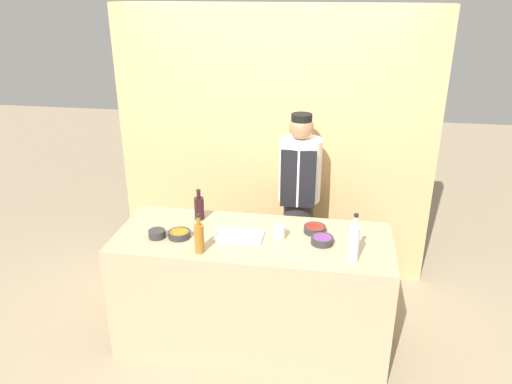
{
  "coord_description": "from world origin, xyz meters",
  "views": [
    {
      "loc": [
        0.53,
        -3.09,
        2.54
      ],
      "look_at": [
        0.0,
        0.15,
        1.16
      ],
      "focal_mm": 35.0,
      "sensor_mm": 36.0,
      "label": 1
    }
  ],
  "objects_px": {
    "sauce_bowl_orange": "(179,234)",
    "bottle_clear": "(354,242)",
    "sauce_bowl_green": "(157,233)",
    "bottle_amber": "(199,237)",
    "sauce_bowl_red": "(315,229)",
    "cutting_board": "(239,236)",
    "cup_cream": "(279,232)",
    "sauce_bowl_purple": "(322,240)",
    "bottle_wine": "(199,208)",
    "chef_center": "(299,199)"
  },
  "relations": [
    {
      "from": "bottle_amber",
      "to": "sauce_bowl_red",
      "type": "bearing_deg",
      "value": 28.85
    },
    {
      "from": "bottle_wine",
      "to": "sauce_bowl_orange",
      "type": "bearing_deg",
      "value": -101.11
    },
    {
      "from": "sauce_bowl_orange",
      "to": "cup_cream",
      "type": "distance_m",
      "value": 0.7
    },
    {
      "from": "sauce_bowl_orange",
      "to": "bottle_clear",
      "type": "relative_size",
      "value": 0.47
    },
    {
      "from": "cup_cream",
      "to": "bottle_amber",
      "type": "bearing_deg",
      "value": -151.03
    },
    {
      "from": "sauce_bowl_green",
      "to": "bottle_clear",
      "type": "height_order",
      "value": "bottle_clear"
    },
    {
      "from": "sauce_bowl_green",
      "to": "sauce_bowl_orange",
      "type": "height_order",
      "value": "sauce_bowl_green"
    },
    {
      "from": "bottle_wine",
      "to": "sauce_bowl_red",
      "type": "bearing_deg",
      "value": -5.4
    },
    {
      "from": "cup_cream",
      "to": "sauce_bowl_green",
      "type": "bearing_deg",
      "value": -171.68
    },
    {
      "from": "sauce_bowl_purple",
      "to": "bottle_clear",
      "type": "bearing_deg",
      "value": -43.57
    },
    {
      "from": "sauce_bowl_red",
      "to": "bottle_wine",
      "type": "xyz_separation_m",
      "value": [
        -0.88,
        0.08,
        0.07
      ]
    },
    {
      "from": "cup_cream",
      "to": "bottle_wine",
      "type": "bearing_deg",
      "value": 161.29
    },
    {
      "from": "cup_cream",
      "to": "chef_center",
      "type": "distance_m",
      "value": 0.78
    },
    {
      "from": "sauce_bowl_orange",
      "to": "cup_cream",
      "type": "relative_size",
      "value": 1.63
    },
    {
      "from": "chef_center",
      "to": "bottle_clear",
      "type": "bearing_deg",
      "value": -66.66
    },
    {
      "from": "cup_cream",
      "to": "chef_center",
      "type": "bearing_deg",
      "value": 84.39
    },
    {
      "from": "cutting_board",
      "to": "bottle_clear",
      "type": "relative_size",
      "value": 1.01
    },
    {
      "from": "bottle_wine",
      "to": "chef_center",
      "type": "relative_size",
      "value": 0.15
    },
    {
      "from": "sauce_bowl_green",
      "to": "bottle_amber",
      "type": "relative_size",
      "value": 0.43
    },
    {
      "from": "sauce_bowl_red",
      "to": "cutting_board",
      "type": "xyz_separation_m",
      "value": [
        -0.52,
        -0.16,
        -0.02
      ]
    },
    {
      "from": "bottle_wine",
      "to": "cup_cream",
      "type": "height_order",
      "value": "bottle_wine"
    },
    {
      "from": "sauce_bowl_green",
      "to": "sauce_bowl_purple",
      "type": "relative_size",
      "value": 0.77
    },
    {
      "from": "bottle_wine",
      "to": "cup_cream",
      "type": "relative_size",
      "value": 2.49
    },
    {
      "from": "sauce_bowl_green",
      "to": "cup_cream",
      "type": "xyz_separation_m",
      "value": [
        0.85,
        0.12,
        0.02
      ]
    },
    {
      "from": "bottle_wine",
      "to": "chef_center",
      "type": "bearing_deg",
      "value": 38.11
    },
    {
      "from": "sauce_bowl_green",
      "to": "bottle_wine",
      "type": "height_order",
      "value": "bottle_wine"
    },
    {
      "from": "bottle_amber",
      "to": "cup_cream",
      "type": "xyz_separation_m",
      "value": [
        0.5,
        0.28,
        -0.06
      ]
    },
    {
      "from": "sauce_bowl_purple",
      "to": "bottle_wine",
      "type": "xyz_separation_m",
      "value": [
        -0.94,
        0.24,
        0.07
      ]
    },
    {
      "from": "sauce_bowl_orange",
      "to": "bottle_clear",
      "type": "height_order",
      "value": "bottle_clear"
    },
    {
      "from": "sauce_bowl_orange",
      "to": "cup_cream",
      "type": "bearing_deg",
      "value": 8.08
    },
    {
      "from": "sauce_bowl_purple",
      "to": "bottle_amber",
      "type": "distance_m",
      "value": 0.84
    },
    {
      "from": "sauce_bowl_red",
      "to": "cutting_board",
      "type": "bearing_deg",
      "value": -162.59
    },
    {
      "from": "sauce_bowl_red",
      "to": "chef_center",
      "type": "xyz_separation_m",
      "value": [
        -0.17,
        0.64,
        -0.05
      ]
    },
    {
      "from": "bottle_amber",
      "to": "sauce_bowl_purple",
      "type": "bearing_deg",
      "value": 17.14
    },
    {
      "from": "sauce_bowl_red",
      "to": "chef_center",
      "type": "height_order",
      "value": "chef_center"
    },
    {
      "from": "chef_center",
      "to": "sauce_bowl_orange",
      "type": "bearing_deg",
      "value": -131.55
    },
    {
      "from": "bottle_amber",
      "to": "cup_cream",
      "type": "relative_size",
      "value": 2.86
    },
    {
      "from": "bottle_clear",
      "to": "sauce_bowl_orange",
      "type": "bearing_deg",
      "value": 174.09
    },
    {
      "from": "sauce_bowl_red",
      "to": "sauce_bowl_purple",
      "type": "xyz_separation_m",
      "value": [
        0.06,
        -0.16,
        0.0
      ]
    },
    {
      "from": "cutting_board",
      "to": "chef_center",
      "type": "relative_size",
      "value": 0.21
    },
    {
      "from": "cutting_board",
      "to": "bottle_clear",
      "type": "height_order",
      "value": "bottle_clear"
    },
    {
      "from": "sauce_bowl_orange",
      "to": "chef_center",
      "type": "height_order",
      "value": "chef_center"
    },
    {
      "from": "sauce_bowl_green",
      "to": "sauce_bowl_purple",
      "type": "xyz_separation_m",
      "value": [
        1.15,
        0.1,
        -0.0
      ]
    },
    {
      "from": "bottle_clear",
      "to": "cup_cream",
      "type": "xyz_separation_m",
      "value": [
        -0.51,
        0.22,
        -0.08
      ]
    },
    {
      "from": "sauce_bowl_red",
      "to": "bottle_clear",
      "type": "relative_size",
      "value": 0.48
    },
    {
      "from": "sauce_bowl_green",
      "to": "chef_center",
      "type": "bearing_deg",
      "value": 44.04
    },
    {
      "from": "bottle_clear",
      "to": "cup_cream",
      "type": "bearing_deg",
      "value": 156.16
    },
    {
      "from": "sauce_bowl_orange",
      "to": "cutting_board",
      "type": "relative_size",
      "value": 0.47
    },
    {
      "from": "bottle_amber",
      "to": "chef_center",
      "type": "distance_m",
      "value": 1.2
    },
    {
      "from": "bottle_amber",
      "to": "chef_center",
      "type": "height_order",
      "value": "chef_center"
    }
  ]
}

